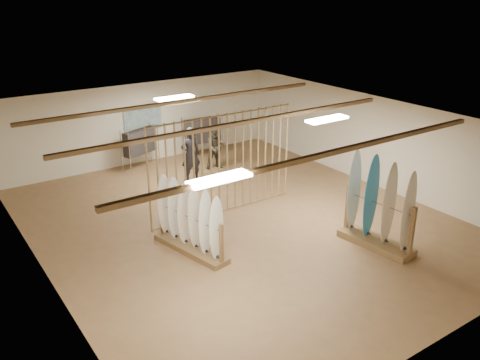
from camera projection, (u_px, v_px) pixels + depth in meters
floor at (240, 222)px, 13.60m from camera, size 12.00×12.00×0.00m
ceiling at (240, 120)px, 12.58m from camera, size 12.00×12.00×0.00m
wall_back at (143, 123)px, 17.69m from camera, size 12.00×0.00×12.00m
wall_front at (443, 276)px, 8.48m from camera, size 12.00×0.00×12.00m
wall_left at (40, 221)px, 10.45m from camera, size 0.00×12.00×12.00m
wall_right at (373, 141)px, 15.73m from camera, size 0.00×12.00×12.00m
ceiling_slats at (240, 123)px, 12.61m from camera, size 9.50×6.12×0.10m
light_panels at (240, 122)px, 12.60m from camera, size 1.20×0.35×0.06m
bamboo_partition at (223, 164)px, 13.70m from camera, size 4.45×0.05×2.78m
poster at (143, 118)px, 17.61m from camera, size 1.40×0.03×0.90m
rack_left at (190, 228)px, 11.89m from camera, size 0.94×2.25×1.77m
rack_right at (378, 218)px, 12.09m from camera, size 0.82×1.96×2.21m
clothing_rack_a at (140, 142)px, 17.18m from camera, size 1.30×0.77×1.45m
clothing_rack_b at (202, 131)px, 18.29m from camera, size 1.42×0.47×1.52m
shopper_a at (190, 151)px, 16.00m from camera, size 0.77×0.54×2.04m
shopper_b at (216, 144)px, 17.18m from camera, size 0.95×0.82×1.72m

